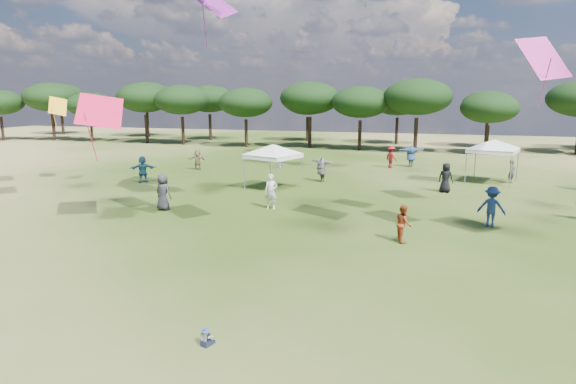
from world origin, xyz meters
name	(u,v)px	position (x,y,z in m)	size (l,w,h in m)	color
tree_line	(410,99)	(2.39, 47.41, 5.42)	(108.78, 17.63, 7.77)	black
tent_left	(273,146)	(-4.76, 20.97, 2.71)	(5.18, 5.18, 3.14)	gray
tent_right	(494,141)	(8.71, 27.26, 2.80)	(5.70, 5.70, 3.23)	gray
toddler	(206,338)	(-0.36, 2.10, 0.20)	(0.34, 0.36, 0.45)	#161F33
festival_crowd	(347,171)	(-0.60, 24.18, 0.89)	(29.29, 22.73, 1.88)	olive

